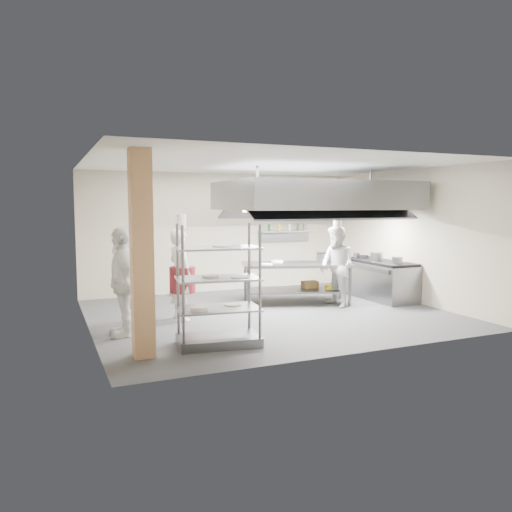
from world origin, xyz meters
name	(u,v)px	position (x,y,z in m)	size (l,w,h in m)	color
floor	(270,313)	(0.00, 0.00, 0.00)	(7.00, 7.00, 0.00)	#28282A
ceiling	(270,164)	(0.00, 0.00, 3.00)	(7.00, 7.00, 0.00)	silver
wall_back	(220,233)	(0.00, 3.00, 1.50)	(7.00, 7.00, 0.00)	#ACA088
wall_left	(86,246)	(-3.50, 0.00, 1.50)	(6.00, 6.00, 0.00)	#ACA088
wall_right	(409,236)	(3.50, 0.00, 1.50)	(6.00, 6.00, 0.00)	#ACA088
column	(142,254)	(-2.90, -1.90, 1.50)	(0.30, 0.30, 3.00)	tan
exhaust_hood	(317,196)	(1.30, 0.40, 2.40)	(4.00, 2.50, 0.60)	gray
hood_strip_a	(279,211)	(0.40, 0.40, 2.08)	(1.60, 0.12, 0.04)	white
hood_strip_b	(351,210)	(2.20, 0.40, 2.08)	(1.60, 0.12, 0.04)	white
wall_shelf	(286,231)	(1.80, 2.84, 1.50)	(1.50, 0.28, 0.04)	gray
island	(296,283)	(1.00, 0.74, 0.46)	(2.39, 1.00, 0.91)	gray
island_worktop	(296,264)	(1.00, 0.74, 0.88)	(2.39, 1.00, 0.06)	gray
island_undershelf	(296,290)	(1.00, 0.74, 0.30)	(2.20, 0.90, 0.04)	slate
pass_rack	(218,285)	(-1.70, -1.76, 0.96)	(1.28, 0.74, 1.91)	gray
cooking_range	(379,281)	(3.08, 0.50, 0.42)	(0.80, 2.00, 0.84)	slate
range_top	(379,262)	(3.08, 0.50, 0.87)	(0.78, 1.96, 0.06)	black
chef_head	(180,274)	(-1.80, 0.18, 0.88)	(0.64, 0.42, 1.76)	white
chef_line	(337,266)	(1.64, 0.08, 0.88)	(0.85, 0.66, 1.76)	white
chef_plating	(122,282)	(-3.00, -0.58, 0.92)	(1.08, 0.45, 1.84)	silver
griddle	(326,258)	(1.66, 0.57, 1.01)	(0.42, 0.33, 0.21)	slate
wicker_basket	(310,284)	(1.37, 0.78, 0.40)	(0.35, 0.24, 0.15)	olive
stockpot	(377,257)	(2.94, 0.42, 1.00)	(0.30, 0.30, 0.21)	gray
plate_stack	(218,307)	(-1.70, -1.76, 0.61)	(0.28, 0.28, 0.05)	white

